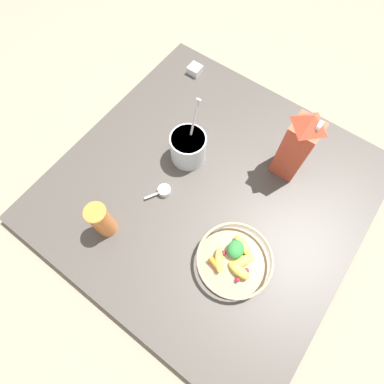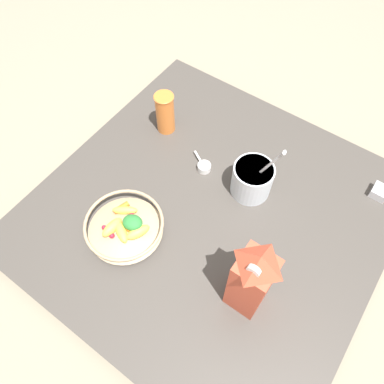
# 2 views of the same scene
# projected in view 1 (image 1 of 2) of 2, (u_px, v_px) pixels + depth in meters

# --- Properties ---
(ground_plane) EXTENTS (6.00, 6.00, 0.00)m
(ground_plane) POSITION_uv_depth(u_px,v_px,m) (209.00, 192.00, 1.12)
(ground_plane) COLOR gray
(countertop) EXTENTS (1.05, 1.05, 0.04)m
(countertop) POSITION_uv_depth(u_px,v_px,m) (209.00, 190.00, 1.10)
(countertop) COLOR #47423D
(countertop) RESTS_ON ground_plane
(fruit_bowl) EXTENTS (0.24, 0.24, 0.08)m
(fruit_bowl) POSITION_uv_depth(u_px,v_px,m) (234.00, 260.00, 0.94)
(fruit_bowl) COLOR tan
(fruit_bowl) RESTS_ON countertop
(milk_carton) EXTENTS (0.09, 0.09, 0.30)m
(milk_carton) POSITION_uv_depth(u_px,v_px,m) (298.00, 145.00, 0.98)
(milk_carton) COLOR #CC4C33
(milk_carton) RESTS_ON countertop
(yogurt_tub) EXTENTS (0.14, 0.13, 0.25)m
(yogurt_tub) POSITION_uv_depth(u_px,v_px,m) (188.00, 147.00, 1.07)
(yogurt_tub) COLOR silver
(yogurt_tub) RESTS_ON countertop
(drinking_cup) EXTENTS (0.07, 0.07, 0.16)m
(drinking_cup) POSITION_uv_depth(u_px,v_px,m) (101.00, 220.00, 0.94)
(drinking_cup) COLOR orange
(drinking_cup) RESTS_ON countertop
(spice_jar) EXTENTS (0.05, 0.05, 0.03)m
(spice_jar) POSITION_uv_depth(u_px,v_px,m) (195.00, 70.00, 1.29)
(spice_jar) COLOR silver
(spice_jar) RESTS_ON countertop
(measuring_scoop) EXTENTS (0.09, 0.06, 0.02)m
(measuring_scoop) POSITION_uv_depth(u_px,v_px,m) (164.00, 191.00, 1.06)
(measuring_scoop) COLOR white
(measuring_scoop) RESTS_ON countertop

